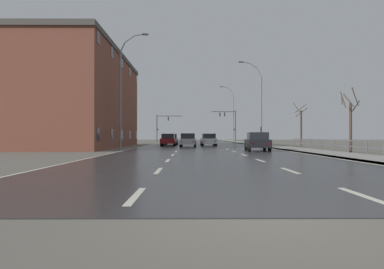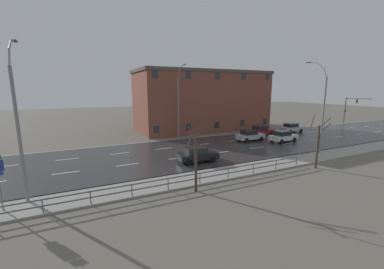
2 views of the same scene
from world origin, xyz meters
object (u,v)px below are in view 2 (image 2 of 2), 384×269
street_lamp_left_bank (179,104)px  car_far_left (250,135)px  brick_building (202,100)px  traffic_signal_left (350,106)px  street_lamp_midground (322,109)px  car_mid_centre (197,154)px  car_far_right (261,130)px  car_near_left (283,136)px  street_lamp_foreground (18,125)px  car_near_right (292,128)px

street_lamp_left_bank → car_far_left: 11.35m
car_far_left → brick_building: (-12.79, -1.07, 4.50)m
traffic_signal_left → brick_building: (-7.32, -32.62, 1.57)m
street_lamp_midground → car_mid_centre: size_ratio=2.51×
traffic_signal_left → car_far_right: bearing=-83.8°
traffic_signal_left → street_lamp_midground: bearing=-63.6°
street_lamp_midground → street_lamp_left_bank: 18.66m
car_near_left → car_mid_centre: bearing=-80.2°
traffic_signal_left → brick_building: size_ratio=0.23×
car_far_right → brick_building: size_ratio=0.17×
street_lamp_left_bank → car_mid_centre: size_ratio=2.56×
car_near_left → brick_building: bearing=-165.0°
car_far_left → street_lamp_midground: bearing=19.3°
street_lamp_foreground → car_near_right: bearing=107.2°
car_near_right → car_far_right: (-0.04, -6.78, 0.00)m
street_lamp_midground → car_near_left: 7.65m
street_lamp_midground → car_far_right: 12.21m
car_mid_centre → car_near_right: bearing=113.3°
traffic_signal_left → car_far_right: 27.62m
car_near_left → car_far_right: (-5.08, 0.50, 0.00)m
car_far_right → street_lamp_left_bank: bearing=-103.5°
street_lamp_midground → car_near_right: 14.63m
street_lamp_left_bank → car_mid_centre: 13.00m
car_mid_centre → street_lamp_midground: bearing=81.3°
car_mid_centre → car_far_right: bearing=121.0°
car_near_left → car_mid_centre: same height
car_near_right → car_far_left: 11.30m
street_lamp_midground → car_near_right: street_lamp_midground is taller
street_lamp_left_bank → brick_building: 10.11m
traffic_signal_left → car_near_right: size_ratio=1.36×
brick_building → car_near_left: bearing=17.4°
car_far_right → traffic_signal_left: bearing=97.9°
street_lamp_foreground → traffic_signal_left: bearing=104.0°
street_lamp_foreground → car_far_left: 27.39m
street_lamp_midground → brick_building: bearing=-169.9°
car_near_right → car_far_right: size_ratio=0.99×
street_lamp_midground → car_near_right: size_ratio=2.56×
car_near_left → brick_building: (-15.36, -4.82, 4.50)m
car_far_right → car_near_right: bearing=91.4°
street_lamp_midground → brick_building: (-21.61, -3.85, 0.19)m
street_lamp_foreground → traffic_signal_left: size_ratio=1.89×
car_far_left → car_near_left: size_ratio=1.00×
car_far_left → street_lamp_left_bank: bearing=-123.3°
car_near_right → car_near_left: 8.85m
car_near_right → car_near_left: (5.04, -7.27, 0.00)m
street_lamp_midground → car_far_right: (-11.33, 1.47, -4.31)m
traffic_signal_left → brick_building: brick_building is taller
car_near_left → car_far_right: 5.11m
car_far_left → car_far_right: (-2.51, 4.25, 0.00)m
car_near_right → car_far_right: 6.78m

